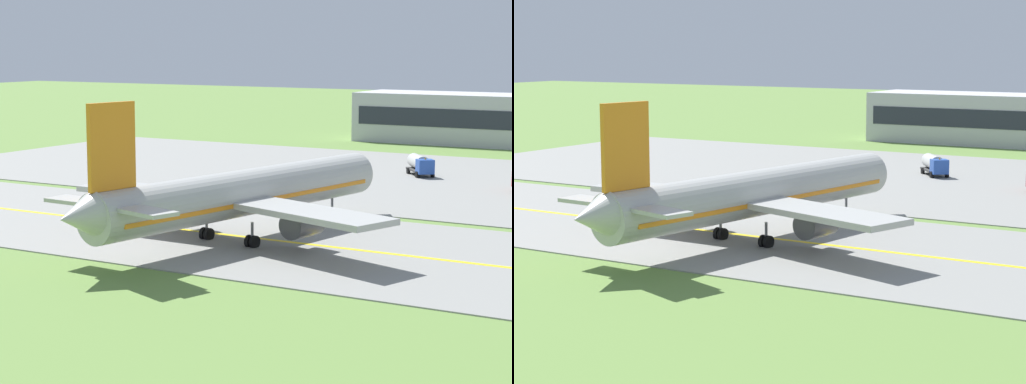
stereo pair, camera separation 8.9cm
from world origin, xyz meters
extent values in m
plane|color=olive|center=(0.00, 0.00, 0.00)|extent=(500.00, 500.00, 0.00)
cube|color=gray|center=(0.00, 0.00, 0.05)|extent=(240.00, 28.00, 0.10)
cube|color=gray|center=(10.00, 42.00, 0.05)|extent=(140.00, 52.00, 0.10)
cube|color=yellow|center=(0.00, 0.00, 0.11)|extent=(220.00, 0.60, 0.01)
cylinder|color=#ADADA8|center=(6.58, -0.99, 4.20)|extent=(9.60, 34.19, 4.00)
cone|color=#ADADA8|center=(9.61, 16.96, 4.20)|extent=(4.18, 3.20, 3.80)
cone|color=#ADADA8|center=(3.51, -19.13, 4.60)|extent=(3.89, 3.72, 3.40)
cube|color=orange|center=(6.58, -0.99, 3.70)|extent=(9.23, 31.52, 0.36)
cube|color=#1E232D|center=(9.24, 14.79, 4.90)|extent=(3.65, 2.34, 0.70)
cube|color=#ADADA8|center=(-2.17, -1.74, 3.70)|extent=(15.13, 5.21, 0.50)
cylinder|color=#47474C|center=(0.13, -0.10, 2.30)|extent=(2.83, 3.74, 2.30)
cylinder|color=black|center=(0.40, 1.47, 2.30)|extent=(2.11, 0.60, 2.10)
cube|color=#ADADA8|center=(14.59, -4.57, 3.70)|extent=(15.75, 9.11, 0.50)
cylinder|color=#47474C|center=(12.95, -2.27, 2.30)|extent=(2.83, 3.74, 2.30)
cylinder|color=black|center=(13.22, -0.69, 2.30)|extent=(2.11, 0.60, 2.10)
cube|color=orange|center=(4.08, -15.78, 9.45)|extent=(1.13, 4.41, 6.50)
cube|color=#ADADA8|center=(0.89, -15.44, 5.00)|extent=(6.14, 2.77, 0.30)
cube|color=#ADADA8|center=(7.20, -16.51, 5.00)|extent=(6.42, 3.92, 0.30)
cylinder|color=slate|center=(8.74, 11.83, 1.38)|extent=(0.24, 0.24, 1.65)
cylinder|color=black|center=(8.74, 11.83, 0.55)|extent=(0.53, 1.14, 1.10)
cylinder|color=slate|center=(3.68, -2.53, 1.38)|extent=(0.24, 0.24, 1.65)
cylinder|color=black|center=(3.41, -2.48, 0.55)|extent=(0.53, 1.14, 1.10)
cylinder|color=black|center=(3.95, -2.57, 0.55)|extent=(0.53, 1.14, 1.10)
cylinder|color=slate|center=(8.81, -3.39, 1.38)|extent=(0.24, 0.24, 1.65)
cylinder|color=black|center=(8.54, -3.35, 0.55)|extent=(0.53, 1.14, 1.10)
cylinder|color=black|center=(9.08, -3.44, 0.55)|extent=(0.53, 1.14, 1.10)
cube|color=#264CA5|center=(5.91, 44.07, 1.50)|extent=(2.68, 2.65, 1.80)
cube|color=#1E232D|center=(6.38, 43.46, 1.81)|extent=(1.53, 1.22, 0.81)
cylinder|color=silver|center=(4.08, 46.44, 1.75)|extent=(3.99, 4.42, 1.80)
cube|color=#383838|center=(4.08, 46.44, 0.72)|extent=(4.23, 4.61, 0.24)
cylinder|color=orange|center=(5.91, 44.07, 2.50)|extent=(0.20, 0.20, 0.18)
cylinder|color=black|center=(6.70, 44.68, 0.45)|extent=(0.79, 0.90, 0.90)
cylinder|color=black|center=(5.12, 43.45, 0.45)|extent=(0.79, 0.90, 0.90)
cylinder|color=black|center=(4.39, 47.75, 0.45)|extent=(0.79, 0.90, 0.90)
cylinder|color=black|center=(2.73, 46.46, 0.45)|extent=(0.79, 0.90, 0.90)
cone|color=orange|center=(-19.70, 11.35, 0.30)|extent=(0.44, 0.44, 0.60)
cone|color=orange|center=(-12.15, 11.32, 0.30)|extent=(0.44, 0.44, 0.60)
cone|color=orange|center=(-13.38, 12.19, 0.30)|extent=(0.44, 0.44, 0.60)
camera|label=1|loc=(50.16, -72.86, 17.16)|focal=69.27mm
camera|label=2|loc=(50.24, -72.82, 17.16)|focal=69.27mm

